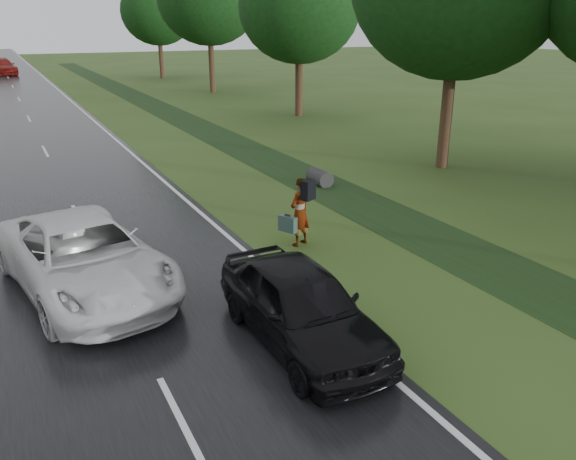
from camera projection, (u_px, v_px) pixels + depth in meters
The scene contains 8 objects.
edge_stripe_east at pixel (58, 90), 46.67m from camera, with size 0.12×180.00×0.01m, color silver.
drainage_ditch at pixel (228, 140), 26.79m from camera, with size 2.20×120.00×0.56m.
tree_east_c at pixel (299, 7), 31.96m from camera, with size 7.00×7.00×9.29m.
tree_east_f at pixel (158, 11), 54.93m from camera, with size 7.20×7.20×9.62m.
pedestrian at pixel (300, 211), 13.90m from camera, with size 0.92×0.72×1.74m.
white_pickup at pixel (84, 257), 11.44m from camera, with size 2.51×5.44×1.51m, color silver.
dark_sedan at pixel (301, 305), 9.60m from camera, with size 1.67×4.15×1.42m, color black.
far_car_red at pixel (2, 67), 60.19m from camera, with size 2.35×5.77×1.68m, color maroon.
Camera 1 is at (1.89, -6.28, 5.28)m, focal length 35.00 mm.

